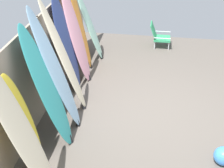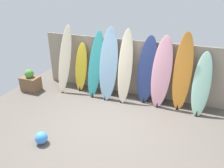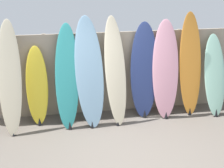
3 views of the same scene
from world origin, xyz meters
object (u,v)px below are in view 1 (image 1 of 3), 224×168
(surfboard_yellow_1, at_px, (24,125))
(surfboard_seafoam_8, at_px, (90,26))
(surfboard_pink_6, at_px, (77,37))
(surfboard_teal_2, at_px, (48,90))
(surfboard_skyblue_3, at_px, (56,72))
(beach_chair, at_px, (158,35))
(surfboard_cream_4, at_px, (64,58))
(beach_ball, at_px, (223,156))
(surfboard_navy_5, at_px, (67,46))
(surfboard_orange_7, at_px, (80,24))
(surfboard_cream_0, at_px, (22,134))

(surfboard_yellow_1, relative_size, surfboard_seafoam_8, 0.94)
(surfboard_pink_6, xyz_separation_m, surfboard_seafoam_8, (1.11, -0.05, -0.18))
(surfboard_teal_2, xyz_separation_m, surfboard_seafoam_8, (3.18, 0.03, -0.17))
(surfboard_skyblue_3, relative_size, beach_chair, 3.37)
(surfboard_cream_4, height_order, beach_ball, surfboard_cream_4)
(surfboard_cream_4, relative_size, surfboard_pink_6, 1.05)
(surfboard_seafoam_8, bearing_deg, surfboard_skyblue_3, -179.48)
(surfboard_pink_6, relative_size, beach_chair, 3.18)
(surfboard_teal_2, relative_size, surfboard_navy_5, 1.02)
(surfboard_yellow_1, height_order, surfboard_pink_6, surfboard_pink_6)
(surfboard_orange_7, xyz_separation_m, surfboard_seafoam_8, (0.54, -0.10, -0.24))
(surfboard_cream_0, relative_size, beach_ball, 7.39)
(surfboard_pink_6, distance_m, beach_chair, 2.77)
(surfboard_skyblue_3, relative_size, surfboard_pink_6, 1.06)
(surfboard_cream_0, height_order, beach_ball, surfboard_cream_0)
(surfboard_yellow_1, distance_m, surfboard_teal_2, 0.67)
(surfboard_seafoam_8, distance_m, beach_chair, 1.98)
(surfboard_cream_0, height_order, surfboard_yellow_1, surfboard_cream_0)
(surfboard_teal_2, height_order, surfboard_skyblue_3, surfboard_skyblue_3)
(surfboard_orange_7, distance_m, surfboard_seafoam_8, 0.60)
(surfboard_yellow_1, xyz_separation_m, surfboard_skyblue_3, (1.06, -0.16, 0.29))
(surfboard_skyblue_3, relative_size, beach_ball, 7.48)
(surfboard_cream_4, relative_size, surfboard_seafoam_8, 1.26)
(surfboard_cream_0, xyz_separation_m, surfboard_navy_5, (2.71, 0.20, -0.07))
(surfboard_skyblue_3, bearing_deg, surfboard_cream_0, -178.27)
(surfboard_orange_7, height_order, surfboard_seafoam_8, surfboard_orange_7)
(surfboard_navy_5, distance_m, surfboard_pink_6, 0.45)
(surfboard_pink_6, bearing_deg, surfboard_seafoam_8, -2.37)
(surfboard_cream_4, bearing_deg, surfboard_cream_0, -178.15)
(beach_ball, bearing_deg, surfboard_orange_7, 46.09)
(surfboard_cream_0, bearing_deg, surfboard_yellow_1, 23.21)
(surfboard_yellow_1, xyz_separation_m, surfboard_cream_4, (1.60, -0.14, 0.28))
(surfboard_cream_0, relative_size, surfboard_teal_2, 1.05)
(surfboard_cream_4, bearing_deg, surfboard_teal_2, -178.76)
(surfboard_skyblue_3, bearing_deg, beach_ball, -101.61)
(beach_chair, bearing_deg, surfboard_skyblue_3, 166.75)
(surfboard_cream_0, relative_size, surfboard_skyblue_3, 0.99)
(surfboard_orange_7, bearing_deg, surfboard_cream_4, -176.25)
(surfboard_navy_5, relative_size, surfboard_orange_7, 0.92)
(surfboard_pink_6, bearing_deg, surfboard_teal_2, -178.01)
(surfboard_teal_2, distance_m, beach_chair, 4.51)
(surfboard_teal_2, height_order, beach_ball, surfboard_teal_2)
(surfboard_teal_2, relative_size, beach_ball, 7.03)
(surfboard_yellow_1, distance_m, surfboard_cream_4, 1.63)
(surfboard_yellow_1, xyz_separation_m, surfboard_orange_7, (3.25, -0.03, 0.29))
(surfboard_teal_2, height_order, surfboard_seafoam_8, surfboard_teal_2)
(surfboard_navy_5, relative_size, beach_ball, 6.91)
(surfboard_cream_4, xyz_separation_m, surfboard_seafoam_8, (2.19, 0.00, -0.23))
(surfboard_pink_6, bearing_deg, surfboard_orange_7, 5.80)
(surfboard_cream_4, bearing_deg, surfboard_pink_6, 2.67)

